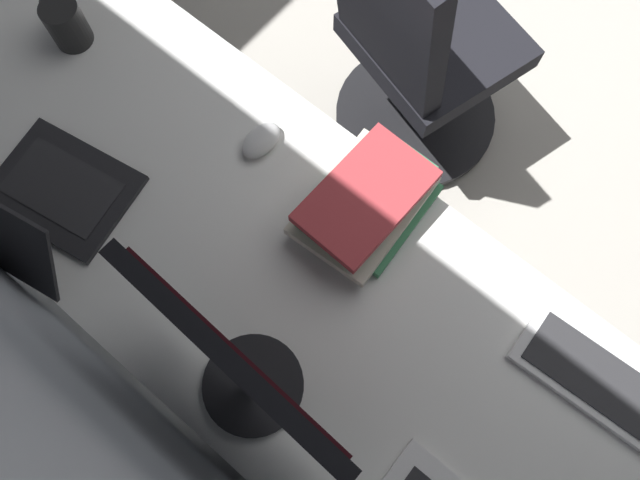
{
  "coord_description": "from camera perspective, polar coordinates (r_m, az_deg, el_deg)",
  "views": [
    {
      "loc": [
        -0.13,
        1.95,
        1.98
      ],
      "look_at": [
        0.1,
        1.68,
        0.95
      ],
      "focal_mm": 34.94,
      "sensor_mm": 36.0,
      "label": 1
    }
  ],
  "objects": [
    {
      "name": "monitor_primary",
      "position": [
        1.03,
        -7.36,
        -11.7
      ],
      "size": [
        0.47,
        0.2,
        0.41
      ],
      "color": "black",
      "rests_on": "desk"
    },
    {
      "name": "laptop_leftmost",
      "position": [
        1.42,
        -24.54,
        2.92
      ],
      "size": [
        0.35,
        0.37,
        0.21
      ],
      "color": "black",
      "rests_on": "desk"
    },
    {
      "name": "mouse_spare",
      "position": [
        1.4,
        -5.42,
        9.07
      ],
      "size": [
        0.06,
        0.1,
        0.03
      ],
      "primitive_type": "ellipsoid",
      "color": "silver",
      "rests_on": "desk"
    },
    {
      "name": "book_stack_near",
      "position": [
        1.3,
        4.32,
        3.59
      ],
      "size": [
        0.23,
        0.3,
        0.11
      ],
      "color": "#3D8456",
      "rests_on": "desk"
    },
    {
      "name": "floor_plane",
      "position": [
        2.78,
        25.82,
        17.96
      ],
      "size": [
        5.06,
        5.06,
        0.0
      ],
      "primitive_type": "plane",
      "color": "#B2ADA3"
    },
    {
      "name": "office_chair",
      "position": [
        1.89,
        8.73,
        16.54
      ],
      "size": [
        0.56,
        0.6,
        0.97
      ],
      "color": "black",
      "rests_on": "ground"
    },
    {
      "name": "desk",
      "position": [
        1.35,
        -1.37,
        -5.39
      ],
      "size": [
        2.21,
        0.7,
        0.73
      ],
      "color": "white",
      "rests_on": "ground"
    },
    {
      "name": "keyboard_main",
      "position": [
        1.37,
        25.63,
        -12.52
      ],
      "size": [
        0.43,
        0.16,
        0.02
      ],
      "color": "silver",
      "rests_on": "desk"
    },
    {
      "name": "coffee_mug",
      "position": [
        1.63,
        -22.26,
        17.88
      ],
      "size": [
        0.13,
        0.09,
        0.11
      ],
      "color": "black",
      "rests_on": "desk"
    },
    {
      "name": "drawer_pedestal",
      "position": [
        1.65,
        3.87,
        -13.13
      ],
      "size": [
        0.4,
        0.51,
        0.69
      ],
      "color": "white",
      "rests_on": "ground"
    }
  ]
}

